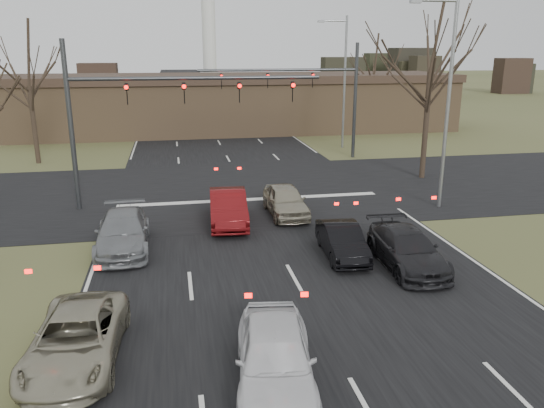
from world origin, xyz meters
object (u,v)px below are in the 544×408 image
at_px(car_black_hatch, 342,241).
at_px(streetlight_right_far, 343,76).
at_px(car_white_sedan, 275,357).
at_px(car_charcoal_sedan, 407,249).
at_px(car_silver_suv, 76,339).
at_px(car_silver_ahead, 286,200).
at_px(car_red_ahead, 228,208).
at_px(mast_arm_far, 317,87).
at_px(streetlight_right_near, 446,92).
at_px(mast_arm_near, 141,103).
at_px(building, 233,103).
at_px(car_grey_ahead, 123,232).

bearing_deg(car_black_hatch, streetlight_right_far, 76.22).
height_order(car_white_sedan, car_charcoal_sedan, car_white_sedan).
distance_m(car_silver_suv, car_silver_ahead, 13.44).
bearing_deg(streetlight_right_far, car_red_ahead, -121.56).
distance_m(mast_arm_far, car_silver_ahead, 14.46).
bearing_deg(car_charcoal_sedan, streetlight_right_far, 79.86).
height_order(streetlight_right_far, car_silver_ahead, streetlight_right_far).
distance_m(streetlight_right_far, car_silver_ahead, 19.35).
distance_m(streetlight_right_near, streetlight_right_far, 17.01).
distance_m(mast_arm_far, car_charcoal_sedan, 20.33).
height_order(mast_arm_near, streetlight_right_far, streetlight_right_far).
distance_m(mast_arm_far, car_white_sedan, 27.35).
bearing_deg(car_silver_suv, car_charcoal_sedan, 24.59).
height_order(building, streetlight_right_far, streetlight_right_far).
xyz_separation_m(car_white_sedan, car_grey_ahead, (-4.13, 9.73, -0.05)).
bearing_deg(mast_arm_near, car_charcoal_sedan, -45.99).
bearing_deg(streetlight_right_near, building, 103.69).
bearing_deg(car_silver_suv, car_grey_ahead, 89.39).
xyz_separation_m(mast_arm_far, car_charcoal_sedan, (-1.99, -19.75, -4.35)).
bearing_deg(mast_arm_near, building, 73.87).
xyz_separation_m(mast_arm_far, car_grey_ahead, (-12.10, -16.08, -4.31)).
relative_size(building, mast_arm_near, 3.50).
distance_m(car_charcoal_sedan, car_red_ahead, 8.34).
relative_size(mast_arm_near, car_grey_ahead, 2.49).
height_order(mast_arm_near, car_red_ahead, mast_arm_near).
height_order(building, car_silver_suv, building).
xyz_separation_m(streetlight_right_near, car_grey_ahead, (-14.73, -3.08, -4.88)).
relative_size(building, car_silver_ahead, 10.17).
height_order(streetlight_right_far, car_grey_ahead, streetlight_right_far).
height_order(building, car_silver_ahead, building).
bearing_deg(car_white_sedan, building, 92.66).
height_order(mast_arm_far, car_charcoal_sedan, mast_arm_far).
height_order(streetlight_right_far, car_black_hatch, streetlight_right_far).
height_order(car_grey_ahead, car_red_ahead, car_red_ahead).
relative_size(car_red_ahead, car_silver_ahead, 1.09).
bearing_deg(mast_arm_far, streetlight_right_far, 51.89).
distance_m(streetlight_right_far, car_grey_ahead, 25.68).
bearing_deg(building, streetlight_right_far, -56.35).
xyz_separation_m(streetlight_right_far, car_silver_suv, (-15.74, -27.93, -4.95)).
height_order(mast_arm_near, car_silver_suv, mast_arm_near).
bearing_deg(streetlight_right_far, car_silver_ahead, -115.60).
bearing_deg(mast_arm_near, car_white_sedan, -77.71).
bearing_deg(car_grey_ahead, streetlight_right_near, 10.51).
bearing_deg(streetlight_right_far, car_white_sedan, -110.43).
relative_size(streetlight_right_far, car_grey_ahead, 2.06).
height_order(building, car_white_sedan, building).
xyz_separation_m(car_silver_suv, car_red_ahead, (4.87, 10.22, 0.11)).
bearing_deg(mast_arm_far, car_red_ahead, -119.45).
bearing_deg(streetlight_right_far, building, 123.65).
xyz_separation_m(streetlight_right_near, car_silver_ahead, (-7.59, 0.11, -4.88)).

